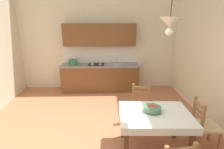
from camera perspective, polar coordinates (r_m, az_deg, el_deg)
ground_plane at (r=3.71m, az=-5.94°, el=-21.83°), size 5.80×6.72×0.10m
wall_back at (r=6.01m, az=-4.50°, el=15.66°), size 5.80×0.12×4.27m
kitchen_cabinetry at (r=5.85m, az=-3.94°, el=2.96°), size 2.55×0.63×2.20m
dining_table at (r=3.25m, az=13.72°, el=-14.21°), size 1.26×0.96×0.75m
dining_chair_window_side at (r=3.75m, az=27.85°, el=-14.39°), size 0.45×0.45×0.93m
dining_chair_kitchen_side at (r=4.02m, az=9.41°, el=-10.32°), size 0.47×0.47×0.93m
fruit_bowl at (r=3.19m, az=13.01°, el=-10.70°), size 0.30×0.30×0.12m
pendant_lamp at (r=2.75m, az=18.38°, el=15.76°), size 0.32×0.32×0.81m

